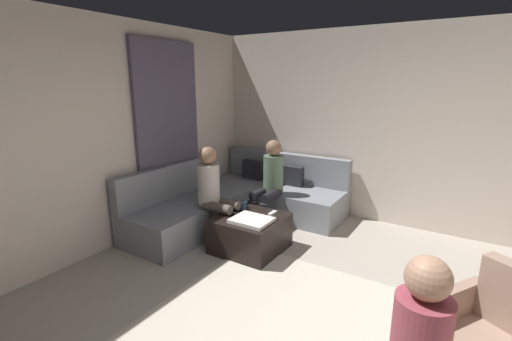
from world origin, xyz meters
TOP-DOWN VIEW (x-y plane):
  - wall_back at (0.00, 2.94)m, footprint 6.00×0.12m
  - wall_left at (-2.94, 0.00)m, footprint 0.12×6.00m
  - curtain_panel at (-2.84, 1.30)m, footprint 0.06×1.10m
  - area_rug at (-0.20, 0.10)m, footprint 2.60×2.20m
  - sectional_couch at (-2.08, 1.88)m, footprint 2.10×2.55m
  - ottoman at (-1.40, 1.14)m, footprint 0.76×0.76m
  - folded_blanket at (-1.30, 1.02)m, footprint 0.44×0.36m
  - coffee_mug at (-1.62, 1.32)m, footprint 0.08×0.08m
  - game_remote at (-1.22, 1.36)m, footprint 0.05×0.15m
  - person_on_couch_back at (-1.60, 1.93)m, footprint 0.30×0.60m
  - person_on_couch_side at (-1.93, 1.15)m, footprint 0.60×0.30m

SIDE VIEW (x-z plane):
  - area_rug at x=-0.20m, z-range 0.00..0.01m
  - ottoman at x=-1.40m, z-range 0.00..0.42m
  - sectional_couch at x=-2.08m, z-range -0.15..0.72m
  - game_remote at x=-1.22m, z-range 0.42..0.44m
  - folded_blanket at x=-1.30m, z-range 0.42..0.46m
  - coffee_mug at x=-1.62m, z-range 0.42..0.52m
  - person_on_couch_back at x=-1.60m, z-range 0.06..1.26m
  - person_on_couch_side at x=-1.93m, z-range 0.06..1.26m
  - curtain_panel at x=-2.84m, z-range 0.00..2.50m
  - wall_back at x=0.00m, z-range 0.00..2.70m
  - wall_left at x=-2.94m, z-range 0.00..2.70m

